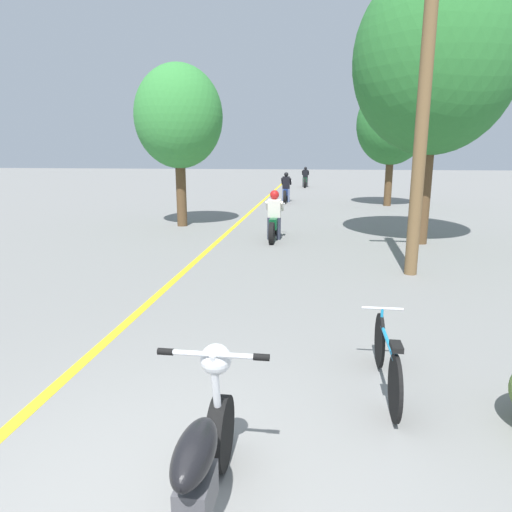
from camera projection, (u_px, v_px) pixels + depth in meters
lane_stripe_center at (234, 226)px, 14.69m from camera, size 0.14×48.00×0.01m
utility_pole at (423, 116)px, 8.33m from camera, size 1.10×0.24×5.82m
roadside_tree_right_near at (435, 60)px, 10.98m from camera, size 3.94×3.54×6.79m
roadside_tree_right_far at (392, 124)px, 19.52m from camera, size 3.02×2.71×5.25m
roadside_tree_left at (179, 117)px, 14.08m from camera, size 2.74×2.47×4.99m
motorcycle_foreground at (198, 472)px, 2.81m from camera, size 0.78×1.95×1.04m
motorcycle_rider_lead at (274, 220)px, 12.46m from camera, size 0.50×1.95×1.34m
motorcycle_rider_mid at (286, 191)px, 21.67m from camera, size 0.50×2.07×1.40m
motorcycle_rider_far at (305, 179)px, 30.78m from camera, size 0.50×2.09×1.35m
bicycle_parked at (387, 359)px, 4.57m from camera, size 0.44×1.67×0.71m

